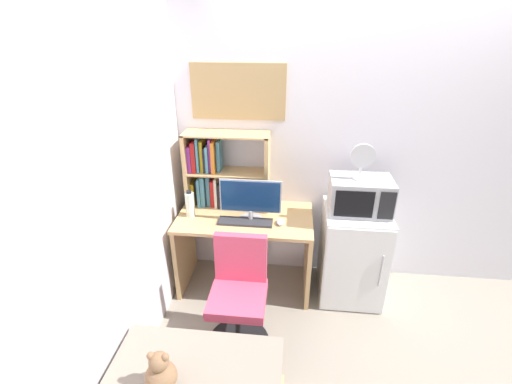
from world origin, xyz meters
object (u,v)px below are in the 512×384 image
at_px(hutch_bookshelf, 215,171).
at_px(monitor, 250,199).
at_px(keyboard, 245,222).
at_px(desk_fan, 362,159).
at_px(desk_chair, 239,300).
at_px(water_bottle, 190,204).
at_px(teddy_bear, 161,373).
at_px(wall_corkboard, 238,92).
at_px(computer_mouse, 280,222).
at_px(microwave, 360,195).
at_px(mini_fridge, 352,254).

xyz_separation_m(hutch_bookshelf, monitor, (0.34, -0.27, -0.13)).
bearing_deg(hutch_bookshelf, keyboard, -46.06).
bearing_deg(desk_fan, desk_chair, -143.81).
distance_m(water_bottle, desk_chair, 0.91).
height_order(desk_chair, teddy_bear, desk_chair).
distance_m(monitor, wall_corkboard, 0.89).
height_order(monitor, desk_chair, monitor).
bearing_deg(wall_corkboard, monitor, -68.95).
relative_size(computer_mouse, teddy_bear, 0.43).
height_order(microwave, desk_fan, desk_fan).
bearing_deg(teddy_bear, water_bottle, 98.77).
relative_size(computer_mouse, wall_corkboard, 0.14).
bearing_deg(wall_corkboard, computer_mouse, -45.47).
distance_m(hutch_bookshelf, microwave, 1.24).
distance_m(hutch_bookshelf, monitor, 0.45).
bearing_deg(mini_fridge, microwave, 89.66).
distance_m(microwave, desk_fan, 0.31).
height_order(monitor, water_bottle, monitor).
xyz_separation_m(water_bottle, desk_chair, (0.50, -0.61, -0.45)).
distance_m(monitor, teddy_bear, 1.45).
xyz_separation_m(water_bottle, wall_corkboard, (0.38, 0.34, 0.88)).
distance_m(keyboard, computer_mouse, 0.29).
distance_m(desk_chair, teddy_bear, 0.86).
relative_size(mini_fridge, desk_chair, 0.96).
relative_size(hutch_bookshelf, water_bottle, 3.08).
distance_m(mini_fridge, desk_chair, 1.10).
bearing_deg(hutch_bookshelf, water_bottle, -126.43).
height_order(monitor, desk_fan, desk_fan).
bearing_deg(water_bottle, wall_corkboard, 42.32).
distance_m(monitor, water_bottle, 0.53).
relative_size(monitor, microwave, 1.04).
bearing_deg(teddy_bear, hutch_bookshelf, 91.32).
bearing_deg(wall_corkboard, water_bottle, -137.68).
bearing_deg(computer_mouse, mini_fridge, 7.92).
height_order(desk_fan, teddy_bear, desk_fan).
xyz_separation_m(keyboard, mini_fridge, (0.92, 0.11, -0.32)).
bearing_deg(computer_mouse, teddy_bear, -112.44).
xyz_separation_m(mini_fridge, desk_fan, (-0.02, -0.00, 0.87)).
bearing_deg(mini_fridge, wall_corkboard, 162.98).
bearing_deg(monitor, water_bottle, 177.23).
relative_size(hutch_bookshelf, teddy_bear, 2.86).
height_order(monitor, computer_mouse, monitor).
xyz_separation_m(water_bottle, microwave, (1.40, 0.04, 0.14)).
bearing_deg(desk_fan, water_bottle, -178.79).
bearing_deg(desk_chair, wall_corkboard, 97.47).
xyz_separation_m(microwave, teddy_bear, (-1.18, -1.43, -0.40)).
distance_m(monitor, desk_chair, 0.79).
relative_size(hutch_bookshelf, mini_fridge, 0.87).
height_order(hutch_bookshelf, water_bottle, hutch_bookshelf).
relative_size(computer_mouse, desk_chair, 0.12).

